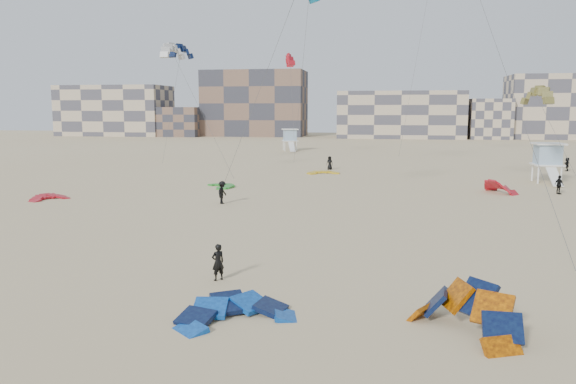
% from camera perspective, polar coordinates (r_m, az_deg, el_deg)
% --- Properties ---
extents(ground, '(320.00, 320.00, 0.00)m').
position_cam_1_polar(ground, '(23.18, -6.10, -10.29)').
color(ground, tan).
rests_on(ground, ground).
extents(kite_ground_blue, '(5.81, 5.89, 2.26)m').
position_cam_1_polar(kite_ground_blue, '(20.56, -5.31, -12.76)').
color(kite_ground_blue, blue).
rests_on(kite_ground_blue, ground).
extents(kite_ground_orange, '(5.84, 5.85, 4.19)m').
position_cam_1_polar(kite_ground_orange, '(20.25, 17.39, -13.46)').
color(kite_ground_orange, orange).
rests_on(kite_ground_orange, ground).
extents(kite_ground_red, '(4.21, 4.17, 1.38)m').
position_cam_1_polar(kite_ground_red, '(50.58, -23.10, -0.70)').
color(kite_ground_red, red).
rests_on(kite_ground_red, ground).
extents(kite_ground_green, '(4.61, 4.55, 0.60)m').
position_cam_1_polar(kite_ground_green, '(54.34, -6.82, 0.50)').
color(kite_ground_green, green).
rests_on(kite_ground_green, ground).
extents(kite_ground_red_far, '(4.73, 4.68, 3.43)m').
position_cam_1_polar(kite_ground_red_far, '(53.64, 20.71, -0.09)').
color(kite_ground_red_far, red).
rests_on(kite_ground_red_far, ground).
extents(kite_ground_yellow, '(4.32, 4.44, 0.59)m').
position_cam_1_polar(kite_ground_yellow, '(65.40, 3.59, 1.88)').
color(kite_ground_yellow, '#EA9D09').
rests_on(kite_ground_yellow, ground).
extents(kitesurfer_main, '(0.69, 0.69, 1.62)m').
position_cam_1_polar(kitesurfer_main, '(24.81, -7.13, -7.09)').
color(kitesurfer_main, black).
rests_on(kitesurfer_main, ground).
extents(kitesurfer_c, '(0.84, 1.25, 1.81)m').
position_cam_1_polar(kitesurfer_c, '(44.59, -6.69, -0.05)').
color(kitesurfer_c, black).
rests_on(kitesurfer_c, ground).
extents(kitesurfer_d, '(0.80, 1.07, 1.68)m').
position_cam_1_polar(kitesurfer_d, '(54.74, 25.84, 0.66)').
color(kitesurfer_d, black).
rests_on(kitesurfer_d, ground).
extents(kitesurfer_e, '(0.93, 0.73, 1.68)m').
position_cam_1_polar(kitesurfer_e, '(69.69, 4.26, 2.97)').
color(kitesurfer_e, black).
rests_on(kitesurfer_e, ground).
extents(kitesurfer_f, '(0.68, 1.59, 1.66)m').
position_cam_1_polar(kitesurfer_f, '(75.83, 26.49, 2.54)').
color(kitesurfer_f, black).
rests_on(kitesurfer_f, ground).
extents(kite_fly_grey, '(10.66, 9.71, 13.51)m').
position_cam_1_polar(kite_fly_grey, '(62.44, -11.65, 13.69)').
color(kite_fly_grey, silver).
rests_on(kite_fly_grey, ground).
extents(kite_fly_olive, '(5.19, 5.29, 8.57)m').
position_cam_1_polar(kite_fly_olive, '(53.60, 24.00, 8.79)').
color(kite_fly_olive, olive).
rests_on(kite_fly_olive, ground).
extents(kite_fly_navy, '(4.74, 8.83, 14.95)m').
position_cam_1_polar(kite_fly_navy, '(75.21, -10.83, 13.73)').
color(kite_fly_navy, '#0B1D40').
rests_on(kite_fly_navy, ground).
extents(kite_fly_red, '(4.32, 8.64, 14.94)m').
position_cam_1_polar(kite_fly_red, '(86.87, 0.21, 13.14)').
color(kite_fly_red, red).
rests_on(kite_fly_red, ground).
extents(lifeguard_tower_near, '(2.92, 5.52, 4.04)m').
position_cam_1_polar(lifeguard_tower_near, '(62.92, 24.84, 2.69)').
color(lifeguard_tower_near, white).
rests_on(lifeguard_tower_near, ground).
extents(lifeguard_tower_far, '(3.49, 5.79, 3.94)m').
position_cam_1_polar(lifeguard_tower_far, '(101.45, 0.20, 5.32)').
color(lifeguard_tower_far, white).
rests_on(lifeguard_tower_far, ground).
extents(condo_west_a, '(30.00, 15.00, 14.00)m').
position_cam_1_polar(condo_west_a, '(169.18, -17.14, 7.89)').
color(condo_west_a, tan).
rests_on(condo_west_a, ground).
extents(condo_west_b, '(28.00, 14.00, 18.00)m').
position_cam_1_polar(condo_west_b, '(159.25, -3.38, 8.96)').
color(condo_west_b, brown).
rests_on(condo_west_b, ground).
extents(condo_mid, '(32.00, 16.00, 12.00)m').
position_cam_1_polar(condo_mid, '(151.16, 11.34, 7.70)').
color(condo_mid, tan).
rests_on(condo_mid, ground).
extents(condo_east, '(26.00, 14.00, 16.00)m').
position_cam_1_polar(condo_east, '(159.28, 26.02, 7.77)').
color(condo_east, tan).
rests_on(condo_east, ground).
extents(condo_fill_left, '(12.00, 10.00, 8.00)m').
position_cam_1_polar(condo_fill_left, '(159.34, -10.94, 7.02)').
color(condo_fill_left, brown).
rests_on(condo_fill_left, ground).
extents(condo_fill_right, '(10.00, 10.00, 10.00)m').
position_cam_1_polar(condo_fill_right, '(151.36, 19.77, 7.00)').
color(condo_fill_right, tan).
rests_on(condo_fill_right, ground).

